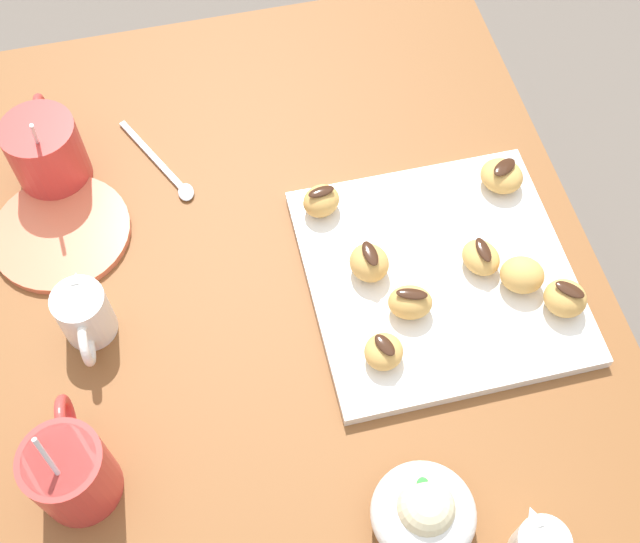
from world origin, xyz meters
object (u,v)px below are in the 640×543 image
object	(u,v)px
cream_pitcher_white	(84,314)
ice_cream_bowl	(424,512)
beignet_0	(384,352)
beignet_2	(502,176)
dining_table	(274,327)
beignet_6	(522,275)
beignet_1	(321,201)
beignet_5	(481,258)
saucer_coral_left	(61,232)
coffee_mug_red_right	(46,150)
pastry_plate_square	(439,275)
beignet_3	(369,263)
beignet_4	(565,298)
coffee_mug_red_left	(70,470)
beignet_7	(410,302)

from	to	relation	value
cream_pitcher_white	ice_cream_bowl	xyz separation A→B (m)	(-0.29, -0.31, -0.01)
beignet_0	beignet_2	xyz separation A→B (m)	(0.20, -0.21, 0.00)
dining_table	beignet_6	size ratio (longest dim) A/B	17.75
beignet_1	beignet_5	world-z (taller)	beignet_1
saucer_coral_left	beignet_5	size ratio (longest dim) A/B	3.50
coffee_mug_red_right	beignet_0	distance (m)	0.49
cream_pitcher_white	ice_cream_bowl	size ratio (longest dim) A/B	0.99
beignet_6	beignet_0	bearing A→B (deg)	107.20
pastry_plate_square	saucer_coral_left	world-z (taller)	pastry_plate_square
coffee_mug_red_right	beignet_3	distance (m)	0.43
beignet_3	beignet_2	bearing A→B (deg)	-65.97
beignet_4	dining_table	bearing A→B (deg)	68.51
dining_table	beignet_1	distance (m)	0.20
ice_cream_bowl	beignet_2	distance (m)	0.43
saucer_coral_left	beignet_4	size ratio (longest dim) A/B	3.50
beignet_0	beignet_4	world-z (taller)	beignet_4
beignet_4	beignet_5	distance (m)	0.11
cream_pitcher_white	beignet_4	size ratio (longest dim) A/B	2.15
ice_cream_bowl	beignet_1	bearing A→B (deg)	1.96
cream_pitcher_white	beignet_3	bearing A→B (deg)	-90.93
coffee_mug_red_left	ice_cream_bowl	size ratio (longest dim) A/B	1.40
coffee_mug_red_right	beignet_1	distance (m)	0.35
beignet_0	beignet_1	xyz separation A→B (m)	(0.21, 0.02, 0.00)
ice_cream_bowl	beignet_6	bearing A→B (deg)	-38.94
coffee_mug_red_right	beignet_5	bearing A→B (deg)	-118.40
pastry_plate_square	beignet_3	world-z (taller)	beignet_3
beignet_5	beignet_6	bearing A→B (deg)	-133.03
beignet_1	beignet_3	size ratio (longest dim) A/B	0.95
beignet_1	beignet_7	distance (m)	0.17
beignet_5	cream_pitcher_white	bearing A→B (deg)	86.74
beignet_2	beignet_4	distance (m)	0.18
coffee_mug_red_left	beignet_4	distance (m)	0.56
saucer_coral_left	beignet_3	world-z (taller)	beignet_3
beignet_1	beignet_6	distance (m)	0.25
beignet_0	ice_cream_bowl	bearing A→B (deg)	177.46
beignet_6	ice_cream_bowl	bearing A→B (deg)	141.06
ice_cream_bowl	beignet_7	world-z (taller)	ice_cream_bowl
beignet_3	beignet_0	bearing A→B (deg)	173.39
beignet_0	dining_table	bearing A→B (deg)	35.85
beignet_2	ice_cream_bowl	bearing A→B (deg)	150.22
pastry_plate_square	saucer_coral_left	distance (m)	0.47
dining_table	coffee_mug_red_right	world-z (taller)	coffee_mug_red_right
dining_table	beignet_7	distance (m)	0.24
beignet_4	beignet_6	xyz separation A→B (m)	(0.04, 0.04, 0.00)
cream_pitcher_white	saucer_coral_left	xyz separation A→B (m)	(0.14, 0.02, -0.03)
coffee_mug_red_left	ice_cream_bowl	bearing A→B (deg)	-109.04
beignet_7	pastry_plate_square	bearing A→B (deg)	-50.93
beignet_1	beignet_2	world-z (taller)	beignet_1
dining_table	coffee_mug_red_left	bearing A→B (deg)	130.81
coffee_mug_red_left	beignet_2	bearing A→B (deg)	-64.50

